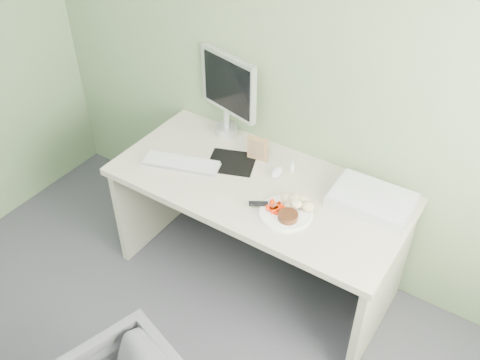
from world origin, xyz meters
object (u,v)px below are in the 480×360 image
Objects in this scene: plate at (286,213)px; monitor at (228,91)px; desk at (258,209)px; scanner at (372,200)px.

monitor is (-0.65, 0.45, 0.28)m from plate.
plate is 0.84m from monitor.
desk is 5.96× the size of plate.
scanner is 1.02m from monitor.
plate reaches higher than desk.
monitor reaches higher than plate.
plate is 0.66× the size of scanner.
monitor is at bearing 170.23° from scanner.
monitor is at bearing 142.48° from desk.
desk is at bearing -165.02° from scanner.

